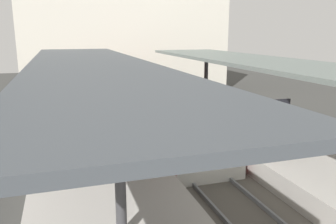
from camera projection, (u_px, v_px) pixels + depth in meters
The scene contains 15 objects.
ground_plane at pixel (196, 173), 13.44m from camera, with size 80.00×80.00×0.00m, color #383835.
platform_left at pixel (98, 173), 12.20m from camera, with size 4.40×28.00×1.00m, color #ADA8A0.
platform_right at pixel (278, 151), 14.45m from camera, with size 4.40×28.00×1.00m, color #ADA8A0.
track_ballast at pixel (196, 170), 13.41m from camera, with size 3.20×28.00×0.20m, color #59544C.
rail_near_side at pixel (179, 168), 13.16m from camera, with size 0.08×28.00×0.14m, color slate.
rail_far_side at pixel (212, 164), 13.59m from camera, with size 0.08×28.00×0.14m, color slate.
commuter_train at pixel (155, 102), 18.66m from camera, with size 2.78×15.14×3.10m.
canopy_left at pixel (89, 64), 12.64m from camera, with size 4.18×21.00×3.38m.
canopy_right at pixel (265, 63), 14.93m from camera, with size 4.18×21.00×3.23m.
platform_bench at pixel (301, 130), 14.07m from camera, with size 1.40×0.41×0.86m.
platform_sign at pixel (278, 116), 11.60m from camera, with size 0.90×0.08×2.21m.
litter_bin at pixel (222, 117), 16.48m from camera, with size 0.44×0.44×0.80m, color #2D2D30.
passenger_near_bench at pixel (211, 105), 17.31m from camera, with size 0.36×0.36×1.61m.
passenger_mid_platform at pixel (258, 117), 14.79m from camera, with size 0.36×0.36×1.59m.
station_building_backdrop at pixel (125, 32), 31.07m from camera, with size 18.00×6.00×11.00m, color beige.
Camera 1 is at (-4.87, -11.61, 5.39)m, focal length 36.22 mm.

